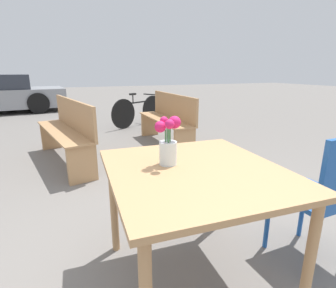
# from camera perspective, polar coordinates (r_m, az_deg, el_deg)

# --- Properties ---
(ground_plane) EXTENTS (40.00, 40.00, 0.00)m
(ground_plane) POSITION_cam_1_polar(r_m,az_deg,el_deg) (1.80, 5.27, -27.22)
(ground_plane) COLOR slate
(table_front) EXTENTS (0.97, 1.05, 0.72)m
(table_front) POSITION_cam_1_polar(r_m,az_deg,el_deg) (1.44, 5.91, -8.52)
(table_front) COLOR tan
(table_front) RESTS_ON ground_plane
(flower_vase) EXTENTS (0.15, 0.14, 0.27)m
(flower_vase) POSITION_cam_1_polar(r_m,az_deg,el_deg) (1.43, 0.02, -0.25)
(flower_vase) COLOR silver
(flower_vase) RESTS_ON table_front
(cafe_chair) EXTENTS (0.41, 0.41, 0.88)m
(cafe_chair) POSITION_cam_1_polar(r_m,az_deg,el_deg) (1.88, 30.88, -8.94)
(cafe_chair) COLOR #1E519E
(cafe_chair) RESTS_ON ground_plane
(bench_near) EXTENTS (0.70, 1.78, 0.85)m
(bench_near) POSITION_cam_1_polar(r_m,az_deg,el_deg) (3.79, -20.89, 3.19)
(bench_near) COLOR tan
(bench_near) RESTS_ON ground_plane
(bench_middle) EXTENTS (0.38, 1.62, 0.85)m
(bench_middle) POSITION_cam_1_polar(r_m,az_deg,el_deg) (4.40, 0.11, 5.78)
(bench_middle) COLOR tan
(bench_middle) RESTS_ON ground_plane
(bicycle) EXTENTS (1.39, 0.80, 0.74)m
(bicycle) POSITION_cam_1_polar(r_m,az_deg,el_deg) (6.05, -6.38, 7.22)
(bicycle) COLOR black
(bicycle) RESTS_ON ground_plane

